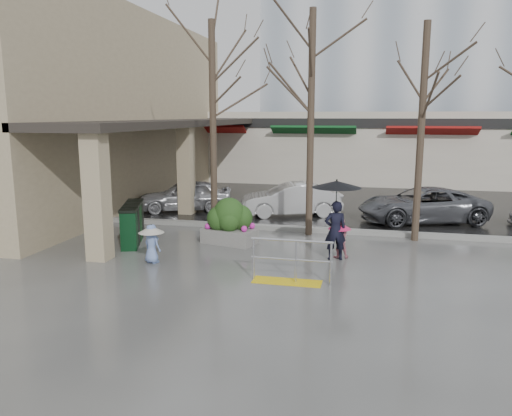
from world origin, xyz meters
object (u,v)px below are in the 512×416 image
at_px(tree_mideast, 424,79).
at_px(news_boxes, 133,223).
at_px(woman, 336,209).
at_px(child_pink, 339,235).
at_px(handrail, 290,267).
at_px(car_a, 185,195).
at_px(tree_midwest, 312,68).
at_px(car_c, 422,205).
at_px(tree_west, 212,75).
at_px(planter, 230,222).
at_px(car_b, 291,199).
at_px(child_blue, 152,239).

relative_size(tree_mideast, news_boxes, 3.00).
bearing_deg(woman, child_pink, -128.29).
xyz_separation_m(handrail, car_a, (-5.53, 7.75, 0.25)).
distance_m(tree_midwest, car_a, 7.67).
xyz_separation_m(handrail, woman, (0.88, 2.12, 1.00)).
height_order(news_boxes, car_c, car_c).
bearing_deg(car_c, tree_west, -85.15).
distance_m(child_pink, planter, 3.42).
xyz_separation_m(tree_west, tree_midwest, (3.20, 0.00, 0.15)).
bearing_deg(handrail, woman, 67.57).
height_order(tree_west, car_b, tree_west).
height_order(tree_mideast, woman, tree_mideast).
relative_size(tree_west, woman, 3.13).
bearing_deg(child_blue, tree_mideast, -126.73).
bearing_deg(planter, tree_midwest, 36.99).
distance_m(tree_mideast, car_a, 10.09).
distance_m(tree_west, tree_mideast, 6.50).
height_order(tree_west, child_pink, tree_west).
height_order(woman, child_blue, woman).
bearing_deg(tree_west, car_c, 22.24).
xyz_separation_m(handrail, child_pink, (0.97, 2.34, 0.25)).
height_order(planter, car_a, planter).
height_order(handrail, tree_west, tree_west).
bearing_deg(car_b, child_pink, 3.53).
relative_size(handrail, tree_midwest, 0.27).
height_order(car_a, car_c, same).
distance_m(tree_mideast, car_c, 5.11).
bearing_deg(tree_west, child_blue, -95.71).
bearing_deg(child_pink, news_boxes, -13.84).
height_order(planter, car_b, planter).
relative_size(handrail, tree_mideast, 0.29).
height_order(tree_midwest, woman, tree_midwest).
bearing_deg(tree_west, handrail, -55.01).
bearing_deg(planter, child_blue, -120.30).
bearing_deg(handrail, car_a, 125.52).
bearing_deg(tree_midwest, news_boxes, -156.25).
bearing_deg(car_c, child_pink, -43.61).
bearing_deg(child_blue, tree_west, -72.97).
bearing_deg(handrail, car_b, 99.04).
relative_size(tree_mideast, planter, 3.72).
distance_m(tree_midwest, news_boxes, 7.23).
relative_size(tree_midwest, tree_mideast, 1.08).
bearing_deg(car_b, child_blue, -38.50).
xyz_separation_m(tree_midwest, car_b, (-1.07, 2.95, -4.60)).
relative_size(tree_mideast, child_blue, 6.27).
relative_size(planter, car_a, 0.47).
xyz_separation_m(tree_west, news_boxes, (-1.88, -2.23, -4.49)).
xyz_separation_m(tree_mideast, planter, (-5.49, -1.65, -4.19)).
height_order(tree_mideast, car_a, tree_mideast).
bearing_deg(planter, woman, -17.68).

